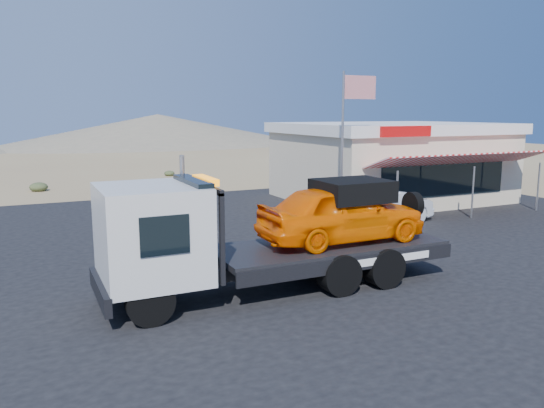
# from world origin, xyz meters

# --- Properties ---
(ground) EXTENTS (120.00, 120.00, 0.00)m
(ground) POSITION_xyz_m (0.00, 0.00, 0.00)
(ground) COLOR #8A704E
(ground) RESTS_ON ground
(asphalt_lot) EXTENTS (32.00, 24.00, 0.02)m
(asphalt_lot) POSITION_xyz_m (2.00, 3.00, 0.01)
(asphalt_lot) COLOR black
(asphalt_lot) RESTS_ON ground
(tow_truck) EXTENTS (8.87, 2.63, 2.97)m
(tow_truck) POSITION_xyz_m (-1.13, -1.43, 1.60)
(tow_truck) COLOR black
(tow_truck) RESTS_ON asphalt_lot
(white_sedan) EXTENTS (4.57, 2.79, 1.42)m
(white_sedan) POSITION_xyz_m (6.42, 3.62, 0.73)
(white_sedan) COLOR silver
(white_sedan) RESTS_ON asphalt_lot
(jerky_store) EXTENTS (10.40, 9.97, 3.90)m
(jerky_store) POSITION_xyz_m (10.50, 8.97, 1.99)
(jerky_store) COLOR beige
(jerky_store) RESTS_ON asphalt_lot
(flagpole) EXTENTS (1.55, 0.10, 6.00)m
(flagpole) POSITION_xyz_m (4.93, 4.50, 3.76)
(flagpole) COLOR #99999E
(flagpole) RESTS_ON asphalt_lot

